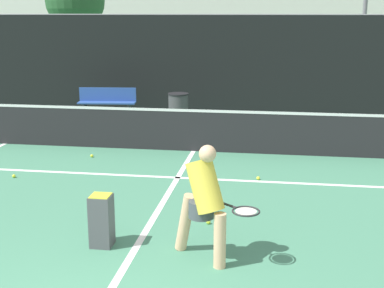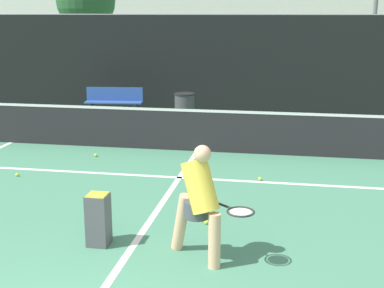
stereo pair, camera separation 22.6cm
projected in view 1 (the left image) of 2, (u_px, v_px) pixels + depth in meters
The scene contains 15 objects.
court_service_line at pixel (178, 178), 10.03m from camera, with size 8.25×0.10×0.01m, color white.
court_center_mark at pixel (161, 205), 8.61m from camera, with size 0.10×6.98×0.01m, color white.
net at pixel (194, 129), 11.83m from camera, with size 11.09×0.09×1.07m.
fence_back at pixel (217, 65), 16.08m from camera, with size 24.00×0.06×2.97m.
player_practicing at pixel (204, 199), 6.53m from camera, with size 1.21×0.70×1.51m.
tennis_ball_scattered_0 at pixel (208, 222), 7.84m from camera, with size 0.07×0.07×0.07m, color #D1E033.
tennis_ball_scattered_1 at pixel (92, 156), 11.44m from camera, with size 0.07×0.07×0.07m, color #D1E033.
tennis_ball_scattered_2 at pixel (258, 178), 9.90m from camera, with size 0.07×0.07×0.07m, color #D1E033.
tennis_ball_scattered_3 at pixel (14, 176), 10.03m from camera, with size 0.07×0.07×0.07m, color #D1E033.
ball_hopper at pixel (102, 219), 7.05m from camera, with size 0.28×0.28×0.71m.
courtside_bench at pixel (107, 101), 15.70m from camera, with size 1.71×0.56×0.86m.
trash_bin at pixel (178, 107), 15.08m from camera, with size 0.58×0.58×0.80m.
parked_car at pixel (139, 76), 21.01m from camera, with size 1.86×4.37×1.34m.
tree_west at pixel (75, 1), 25.32m from camera, with size 2.80×2.80×4.93m.
building_far at pixel (248, 17), 33.24m from camera, with size 36.00×2.40×5.35m, color beige.
Camera 1 is at (1.73, -3.83, 3.04)m, focal length 50.00 mm.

